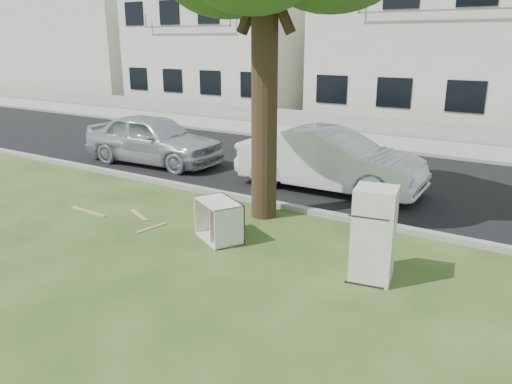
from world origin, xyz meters
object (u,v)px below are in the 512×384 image
Objects in this scene: cabinet at (219,220)px; car_center at (330,160)px; fridge at (374,234)px; car_left at (153,139)px.

car_center is (0.37, 4.16, 0.39)m from cabinet.
fridge reaches higher than cabinet.
car_left is (-8.35, 3.93, 0.00)m from fridge.
fridge is 0.34× the size of car_left.
cabinet is 4.19m from car_center.
fridge is 4.98m from car_center.
car_center is at bearing 114.10° from cabinet.
cabinet is at bearing 172.97° from car_center.
car_left is at bearing 173.21° from cabinet.
fridge is at bearing 28.14° from cabinet.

